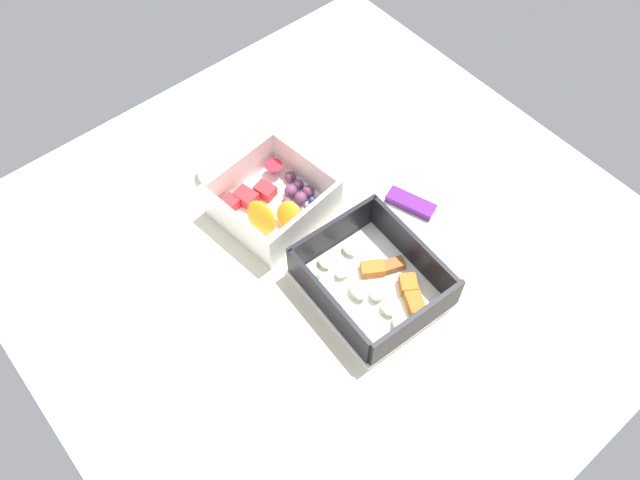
{
  "coord_description": "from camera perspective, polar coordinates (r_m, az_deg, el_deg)",
  "views": [
    {
      "loc": [
        34.75,
        -30.64,
        75.07
      ],
      "look_at": [
        -0.92,
        -0.79,
        4.0
      ],
      "focal_mm": 35.95,
      "sensor_mm": 36.0,
      "label": 1
    }
  ],
  "objects": [
    {
      "name": "table_surface",
      "position": [
        0.87,
        0.79,
        -1.19
      ],
      "size": [
        80.0,
        80.0,
        2.0
      ],
      "primitive_type": "cube",
      "color": "beige",
      "rests_on": "ground"
    },
    {
      "name": "pasta_container",
      "position": [
        0.82,
        4.69,
        -3.78
      ],
      "size": [
        17.83,
        15.22,
        5.99
      ],
      "rotation": [
        0.0,
        0.0,
        -0.05
      ],
      "color": "white",
      "rests_on": "table_surface"
    },
    {
      "name": "fruit_bowl",
      "position": [
        0.89,
        -4.19,
        3.44
      ],
      "size": [
        14.94,
        15.34,
        6.1
      ],
      "rotation": [
        0.0,
        0.0,
        0.12
      ],
      "color": "white",
      "rests_on": "table_surface"
    },
    {
      "name": "candy_bar",
      "position": [
        0.91,
        8.08,
        3.27
      ],
      "size": [
        7.4,
        4.58,
        1.2
      ],
      "primitive_type": "cube",
      "rotation": [
        0.0,
        0.0,
        0.34
      ],
      "color": "#51197A",
      "rests_on": "table_surface"
    },
    {
      "name": "paper_cup_liner",
      "position": [
        0.94,
        -9.57,
        6.07
      ],
      "size": [
        4.36,
        4.36,
        2.19
      ],
      "primitive_type": "cylinder",
      "color": "white",
      "rests_on": "table_surface"
    }
  ]
}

